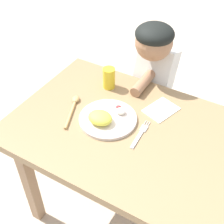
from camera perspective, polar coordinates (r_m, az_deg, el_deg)
ground_plane at (r=1.90m, az=2.16°, el=-18.09°), size 8.00×8.00×0.00m
dining_table at (r=1.41m, az=2.79°, el=-5.64°), size 1.03×0.72×0.70m
plate at (r=1.36m, az=-1.13°, el=-1.17°), size 0.26×0.26×0.06m
fork at (r=1.31m, az=5.23°, el=-4.17°), size 0.03×0.18×0.01m
spoon at (r=1.44m, az=-7.21°, el=1.01°), size 0.10×0.21×0.02m
drinking_cup at (r=1.53m, az=-0.57°, el=6.33°), size 0.06×0.06×0.11m
person at (r=1.75m, az=7.57°, el=3.80°), size 0.20×0.36×1.00m
napkin at (r=1.44m, az=9.08°, el=0.42°), size 0.15×0.18×0.00m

